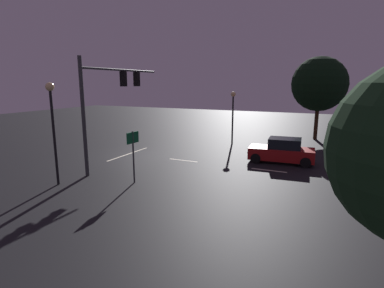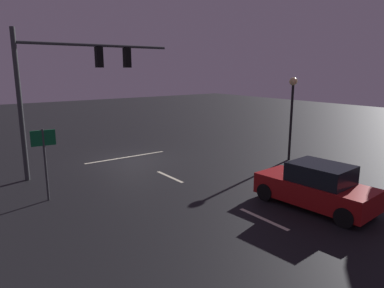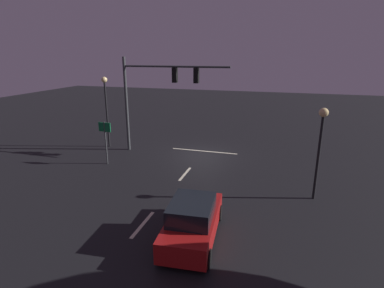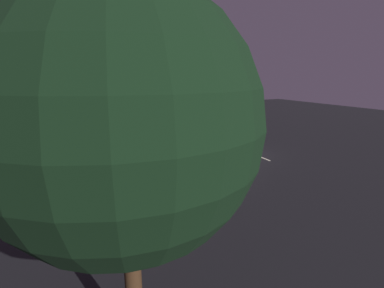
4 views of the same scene
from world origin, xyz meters
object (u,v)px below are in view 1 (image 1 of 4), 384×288
at_px(car_approaching, 282,151).
at_px(route_sign, 133,146).
at_px(street_lamp_right_kerb, 52,115).
at_px(tree_left_near, 319,84).
at_px(street_lamp_left_kerb, 233,107).
at_px(traffic_signal_assembly, 110,92).

bearing_deg(car_approaching, route_sign, -40.15).
distance_m(street_lamp_right_kerb, route_sign, 4.40).
height_order(street_lamp_right_kerb, tree_left_near, tree_left_near).
xyz_separation_m(route_sign, tree_left_near, (-18.36, 8.20, 3.22)).
bearing_deg(route_sign, street_lamp_left_kerb, 173.10).
xyz_separation_m(street_lamp_right_kerb, tree_left_near, (-20.35, 11.75, 1.53)).
distance_m(car_approaching, route_sign, 10.39).
bearing_deg(traffic_signal_assembly, street_lamp_right_kerb, -3.54).
bearing_deg(route_sign, traffic_signal_assembly, -125.22).
bearing_deg(car_approaching, street_lamp_right_kerb, -45.95).
bearing_deg(street_lamp_left_kerb, traffic_signal_assembly, -24.78).
relative_size(street_lamp_left_kerb, street_lamp_right_kerb, 0.86).
height_order(traffic_signal_assembly, route_sign, traffic_signal_assembly).
xyz_separation_m(traffic_signal_assembly, tree_left_near, (-16.05, 11.48, 0.49)).
bearing_deg(street_lamp_right_kerb, street_lamp_left_kerb, 160.96).
bearing_deg(street_lamp_left_kerb, car_approaching, 46.19).
height_order(traffic_signal_assembly, street_lamp_left_kerb, traffic_signal_assembly).
relative_size(car_approaching, route_sign, 1.57).
xyz_separation_m(street_lamp_left_kerb, street_lamp_right_kerb, (14.76, -5.10, 0.47)).
relative_size(street_lamp_left_kerb, tree_left_near, 0.59).
relative_size(traffic_signal_assembly, street_lamp_left_kerb, 1.67).
height_order(street_lamp_left_kerb, tree_left_near, tree_left_near).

